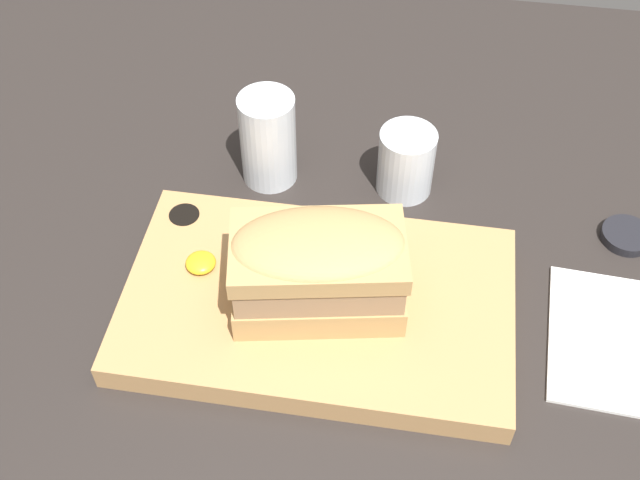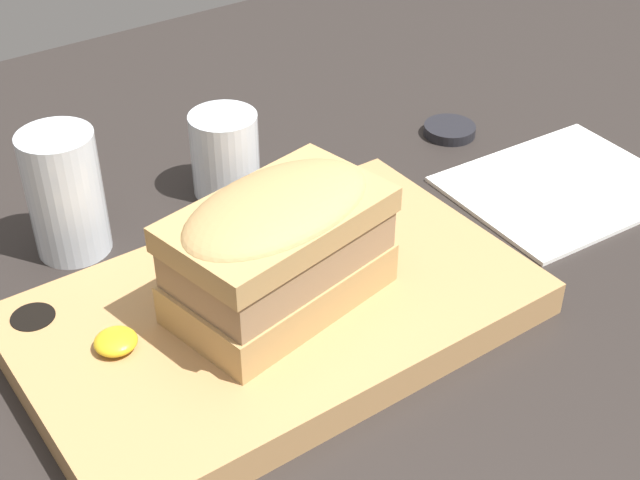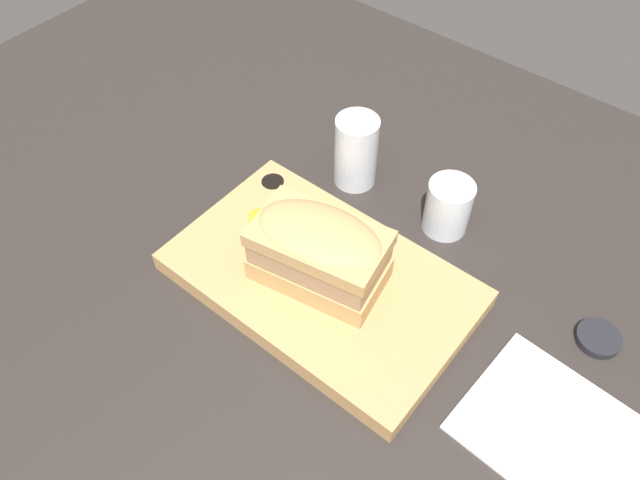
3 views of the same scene
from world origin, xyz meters
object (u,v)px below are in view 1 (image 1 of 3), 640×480
object	(u,v)px
condiment_dish	(626,236)
sandwich	(318,266)
serving_board	(317,304)
wine_glass	(406,164)
water_glass	(268,144)

from	to	relation	value
condiment_dish	sandwich	bearing A→B (deg)	-153.77
serving_board	wine_glass	xyz separation A→B (cm)	(6.66, 18.14, 2.08)
sandwich	water_glass	distance (cm)	20.28
sandwich	wine_glass	distance (cm)	20.21
sandwich	wine_glass	xyz separation A→B (cm)	(6.48, 18.67, -4.25)
sandwich	condiment_dish	size ratio (longest dim) A/B	3.24
condiment_dish	serving_board	bearing A→B (deg)	-154.73
water_glass	wine_glass	world-z (taller)	water_glass
serving_board	sandwich	world-z (taller)	sandwich
sandwich	water_glass	size ratio (longest dim) A/B	1.57
water_glass	condiment_dish	xyz separation A→B (cm)	(38.10, -3.56, -4.10)
serving_board	condiment_dish	bearing A→B (deg)	25.27
sandwich	water_glass	world-z (taller)	sandwich
water_glass	condiment_dish	size ratio (longest dim) A/B	2.06
wine_glass	condiment_dish	world-z (taller)	wine_glass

